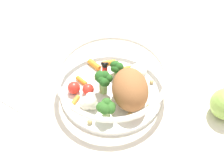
# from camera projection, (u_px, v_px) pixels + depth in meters

# --- Properties ---
(ground_plane) EXTENTS (2.40, 2.40, 0.00)m
(ground_plane) POSITION_uv_depth(u_px,v_px,m) (112.00, 92.00, 0.71)
(ground_plane) COLOR silver
(food_container) EXTENTS (0.24, 0.24, 0.09)m
(food_container) POSITION_uv_depth(u_px,v_px,m) (116.00, 86.00, 0.67)
(food_container) COLOR white
(food_container) RESTS_ON ground_plane
(folded_napkin) EXTENTS (0.16, 0.15, 0.01)m
(folded_napkin) POSITION_uv_depth(u_px,v_px,m) (19.00, 79.00, 0.73)
(folded_napkin) COLOR white
(folded_napkin) RESTS_ON ground_plane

